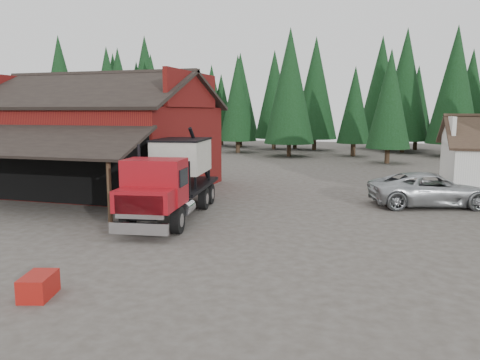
# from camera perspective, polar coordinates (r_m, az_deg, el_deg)

# --- Properties ---
(ground) EXTENTS (120.00, 120.00, 0.00)m
(ground) POSITION_cam_1_polar(r_m,az_deg,el_deg) (16.83, -2.97, -8.11)
(ground) COLOR #413B33
(ground) RESTS_ON ground
(red_barn) EXTENTS (12.80, 13.63, 7.18)m
(red_barn) POSITION_cam_1_polar(r_m,az_deg,el_deg) (30.09, -16.45, 4.07)
(red_barn) COLOR maroon
(red_barn) RESTS_ON ground
(conifer_backdrop) EXTENTS (76.00, 16.00, 16.00)m
(conifer_backdrop) POSITION_cam_1_polar(r_m,az_deg,el_deg) (57.63, 11.41, 3.46)
(conifer_backdrop) COLOR black
(conifer_backdrop) RESTS_ON ground
(near_pine_a) EXTENTS (4.40, 4.40, 11.40)m
(near_pine_a) POSITION_cam_1_polar(r_m,az_deg,el_deg) (51.22, -15.81, 9.87)
(near_pine_a) COLOR #382619
(near_pine_a) RESTS_ON ground
(near_pine_b) EXTENTS (3.96, 3.96, 10.40)m
(near_pine_b) POSITION_cam_1_polar(r_m,az_deg,el_deg) (45.18, 17.79, 9.40)
(near_pine_b) COLOR #382619
(near_pine_b) RESTS_ON ground
(near_pine_d) EXTENTS (5.28, 5.28, 13.40)m
(near_pine_d) POSITION_cam_1_polar(r_m,az_deg,el_deg) (50.14, 6.09, 11.32)
(near_pine_d) COLOR #382619
(near_pine_d) RESTS_ON ground
(feed_truck) EXTENTS (3.66, 9.14, 4.01)m
(feed_truck) POSITION_cam_1_polar(r_m,az_deg,el_deg) (21.40, -8.15, 0.51)
(feed_truck) COLOR black
(feed_truck) RESTS_ON ground
(silver_car) EXTENTS (6.65, 4.40, 1.70)m
(silver_car) POSITION_cam_1_polar(r_m,az_deg,el_deg) (25.59, 22.29, -1.08)
(silver_car) COLOR #A6AAAE
(silver_car) RESTS_ON ground
(equip_box) EXTENTS (0.98, 1.25, 0.60)m
(equip_box) POSITION_cam_1_polar(r_m,az_deg,el_deg) (13.44, -23.35, -11.77)
(equip_box) COLOR maroon
(equip_box) RESTS_ON ground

